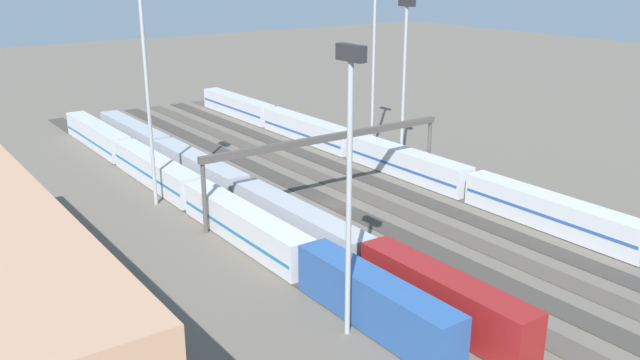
# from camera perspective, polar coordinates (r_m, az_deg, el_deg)

# --- Properties ---
(ground_plane) EXTENTS (400.00, 400.00, 0.00)m
(ground_plane) POSITION_cam_1_polar(r_m,az_deg,el_deg) (83.90, 1.26, -2.12)
(ground_plane) COLOR #60594F
(track_bed_0) EXTENTS (140.00, 2.80, 0.12)m
(track_bed_0) POSITION_cam_1_polar(r_m,az_deg,el_deg) (93.17, 8.67, -0.22)
(track_bed_0) COLOR #4C443D
(track_bed_0) RESTS_ON ground_plane
(track_bed_1) EXTENTS (140.00, 2.80, 0.12)m
(track_bed_1) POSITION_cam_1_polar(r_m,az_deg,el_deg) (89.90, 6.37, -0.80)
(track_bed_1) COLOR #3D3833
(track_bed_1) RESTS_ON ground_plane
(track_bed_2) EXTENTS (140.00, 2.80, 0.12)m
(track_bed_2) POSITION_cam_1_polar(r_m,az_deg,el_deg) (86.80, 3.90, -1.42)
(track_bed_2) COLOR #4C443D
(track_bed_2) RESTS_ON ground_plane
(track_bed_3) EXTENTS (140.00, 2.80, 0.12)m
(track_bed_3) POSITION_cam_1_polar(r_m,az_deg,el_deg) (83.88, 1.26, -2.08)
(track_bed_3) COLOR #3D3833
(track_bed_3) RESTS_ON ground_plane
(track_bed_4) EXTENTS (140.00, 2.80, 0.12)m
(track_bed_4) POSITION_cam_1_polar(r_m,az_deg,el_deg) (81.16, -1.58, -2.78)
(track_bed_4) COLOR #4C443D
(track_bed_4) RESTS_ON ground_plane
(track_bed_5) EXTENTS (140.00, 2.80, 0.12)m
(track_bed_5) POSITION_cam_1_polar(r_m,az_deg,el_deg) (78.67, -4.60, -3.52)
(track_bed_5) COLOR #3D3833
(track_bed_5) RESTS_ON ground_plane
(track_bed_6) EXTENTS (140.00, 2.80, 0.12)m
(track_bed_6) POSITION_cam_1_polar(r_m,az_deg,el_deg) (76.43, -7.82, -4.30)
(track_bed_6) COLOR #3D3833
(track_bed_6) RESTS_ON ground_plane
(train_on_track_0) EXTENTS (114.80, 3.06, 4.40)m
(train_on_track_0) POSITION_cam_1_polar(r_m,az_deg,el_deg) (96.58, 6.36, 1.77)
(train_on_track_0) COLOR #285193
(train_on_track_0) RESTS_ON ground_plane
(train_on_track_6) EXTENTS (90.60, 3.06, 4.40)m
(train_on_track_6) POSITION_cam_1_polar(r_m,az_deg,el_deg) (84.60, -11.21, -0.82)
(train_on_track_6) COLOR #285193
(train_on_track_6) RESTS_ON ground_plane
(train_on_track_5) EXTENTS (90.60, 3.06, 4.40)m
(train_on_track_5) POSITION_cam_1_polar(r_m,az_deg,el_deg) (84.23, -7.32, -0.68)
(train_on_track_5) COLOR maroon
(train_on_track_5) RESTS_ON ground_plane
(light_mast_0) EXTENTS (2.80, 0.70, 24.28)m
(light_mast_0) POSITION_cam_1_polar(r_m,az_deg,el_deg) (96.08, 7.19, 10.00)
(light_mast_0) COLOR #9EA0A5
(light_mast_0) RESTS_ON ground_plane
(light_mast_1) EXTENTS (2.80, 0.70, 23.24)m
(light_mast_1) POSITION_cam_1_polar(r_m,az_deg,el_deg) (50.25, 2.52, 2.21)
(light_mast_1) COLOR #9EA0A5
(light_mast_1) RESTS_ON ground_plane
(light_mast_2) EXTENTS (2.80, 0.70, 32.82)m
(light_mast_2) POSITION_cam_1_polar(r_m,az_deg,el_deg) (102.35, 4.64, 13.17)
(light_mast_2) COLOR #9EA0A5
(light_mast_2) RESTS_ON ground_plane
(light_mast_3) EXTENTS (2.80, 0.70, 27.30)m
(light_mast_3) POSITION_cam_1_polar(r_m,az_deg,el_deg) (82.49, -14.59, 9.44)
(light_mast_3) COLOR #9EA0A5
(light_mast_3) RESTS_ON ground_plane
(signal_gantry) EXTENTS (0.70, 35.00, 8.80)m
(signal_gantry) POSITION_cam_1_polar(r_m,az_deg,el_deg) (82.49, 0.81, 3.11)
(signal_gantry) COLOR #4C4742
(signal_gantry) RESTS_ON ground_plane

